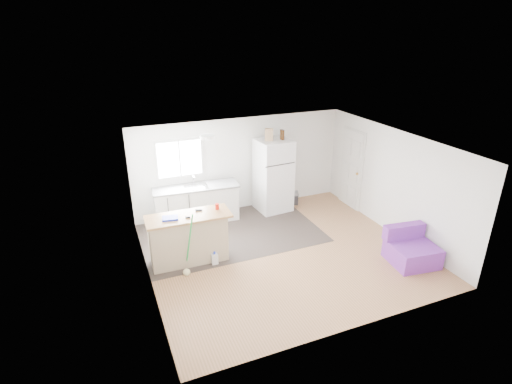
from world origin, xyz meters
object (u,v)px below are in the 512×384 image
(refrigerator, at_px, (273,175))
(bottle_right, at_px, (281,134))
(purple_seat, at_px, (411,250))
(cardboard_box, at_px, (269,135))
(cooler, at_px, (290,198))
(kitchen_cabinets, at_px, (197,203))
(cleaner_jug, at_px, (215,259))
(peninsula, at_px, (188,238))
(red_cup, at_px, (217,207))
(mop, at_px, (187,263))
(blue_tray, at_px, (170,218))
(bottle_left, at_px, (283,135))

(refrigerator, distance_m, bottle_right, 1.08)
(purple_seat, xyz_separation_m, cardboard_box, (-1.67, 3.37, 1.76))
(cardboard_box, bearing_deg, cooler, 11.35)
(cooler, bearing_deg, kitchen_cabinets, -157.88)
(cooler, bearing_deg, refrigerator, -146.12)
(cooler, height_order, bottle_right, bottle_right)
(cardboard_box, bearing_deg, cleaner_jug, -136.53)
(peninsula, height_order, bottle_right, bottle_right)
(peninsula, xyz_separation_m, bottle_right, (2.82, 1.61, 1.48))
(purple_seat, bearing_deg, red_cup, 160.20)
(peninsula, distance_m, bottle_right, 3.57)
(bottle_right, bearing_deg, peninsula, -150.19)
(cooler, bearing_deg, mop, -125.35)
(refrigerator, relative_size, blue_tray, 6.23)
(peninsula, distance_m, purple_seat, 4.51)
(bottle_left, bearing_deg, cooler, 30.33)
(red_cup, xyz_separation_m, cardboard_box, (1.84, 1.57, 0.93))
(refrigerator, bearing_deg, kitchen_cabinets, 172.52)
(cooler, xyz_separation_m, red_cup, (-2.56, -1.71, 0.92))
(red_cup, bearing_deg, refrigerator, 38.52)
(cooler, distance_m, red_cup, 3.22)
(mop, bearing_deg, red_cup, 6.55)
(kitchen_cabinets, relative_size, cardboard_box, 6.97)
(bottle_right, bearing_deg, cleaner_jug, -140.91)
(blue_tray, bearing_deg, cardboard_box, 30.21)
(bottle_left, bearing_deg, peninsula, -151.31)
(cooler, relative_size, purple_seat, 0.51)
(peninsula, xyz_separation_m, cooler, (3.21, 1.77, -0.35))
(cardboard_box, bearing_deg, kitchen_cabinets, 176.88)
(peninsula, distance_m, cooler, 3.68)
(cleaner_jug, relative_size, mop, 0.22)
(refrigerator, bearing_deg, peninsula, -153.07)
(cleaner_jug, distance_m, mop, 0.61)
(purple_seat, bearing_deg, cooler, 112.49)
(cardboard_box, distance_m, bottle_right, 0.33)
(cooler, bearing_deg, purple_seat, -53.71)
(kitchen_cabinets, relative_size, cooler, 4.19)
(kitchen_cabinets, height_order, purple_seat, kitchen_cabinets)
(kitchen_cabinets, bearing_deg, red_cup, -84.51)
(peninsula, xyz_separation_m, cardboard_box, (2.49, 1.62, 1.50))
(kitchen_cabinets, xyz_separation_m, cardboard_box, (1.87, -0.10, 1.55))
(cleaner_jug, bearing_deg, refrigerator, 43.60)
(refrigerator, relative_size, mop, 1.45)
(peninsula, distance_m, cardboard_box, 3.33)
(kitchen_cabinets, relative_size, refrigerator, 1.12)
(purple_seat, height_order, cardboard_box, cardboard_box)
(cleaner_jug, distance_m, blue_tray, 1.24)
(cooler, distance_m, bottle_left, 1.88)
(kitchen_cabinets, bearing_deg, peninsula, -105.06)
(mop, distance_m, blue_tray, 0.94)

